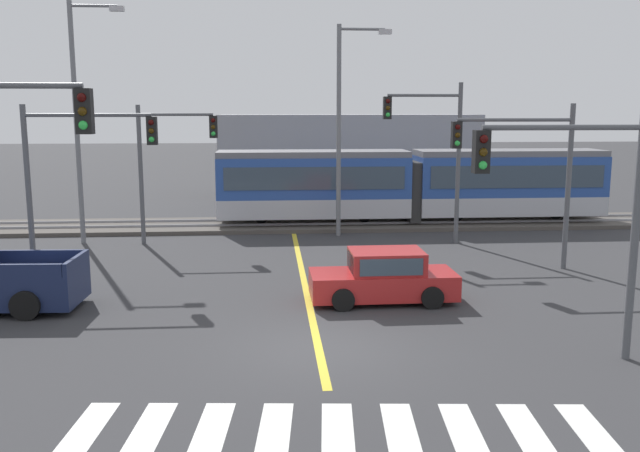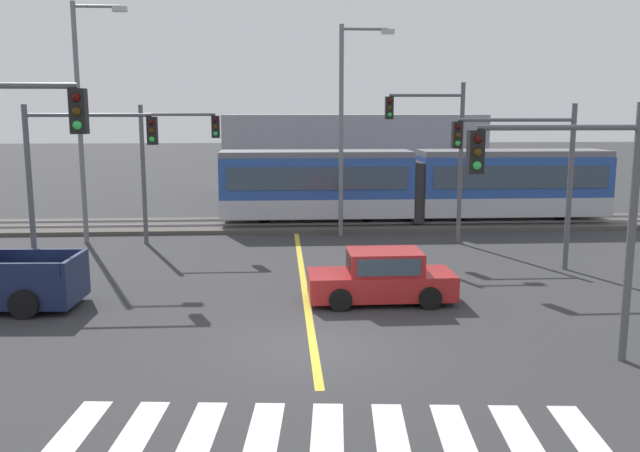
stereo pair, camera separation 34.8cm
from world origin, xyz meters
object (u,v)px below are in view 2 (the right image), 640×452
light_rail_tram (415,183)px  traffic_light_mid_left (75,162)px  sedan_crossing (381,278)px  street_lamp_west (83,111)px  traffic_light_mid_right (529,162)px  traffic_light_far_left (170,153)px  traffic_light_near_right (576,195)px  street_lamp_centre (346,118)px  traffic_light_far_right (437,141)px

light_rail_tram → traffic_light_mid_left: 16.36m
sedan_crossing → street_lamp_west: bearing=138.6°
traffic_light_mid_right → street_lamp_west: bearing=160.0°
traffic_light_mid_left → traffic_light_far_left: 6.18m
street_lamp_west → traffic_light_mid_right: bearing=-20.0°
light_rail_tram → traffic_light_mid_left: (-13.09, -9.64, 1.80)m
traffic_light_near_right → street_lamp_centre: 15.95m
traffic_light_far_left → traffic_light_far_right: bearing=-3.8°
traffic_light_far_right → traffic_light_far_left: size_ratio=1.16×
street_lamp_centre → street_lamp_west: bearing=-175.0°
traffic_light_mid_left → traffic_light_near_right: (12.88, -8.41, -0.12)m
street_lamp_centre → sedan_crossing: bearing=-89.9°
sedan_crossing → street_lamp_centre: 11.44m
sedan_crossing → traffic_light_far_right: 9.87m
street_lamp_west → street_lamp_centre: 10.90m
traffic_light_far_left → street_lamp_centre: size_ratio=0.63×
light_rail_tram → sedan_crossing: light_rail_tram is taller
light_rail_tram → traffic_light_far_right: traffic_light_far_right is taller
sedan_crossing → traffic_light_near_right: bearing=-56.1°
light_rail_tram → street_lamp_west: bearing=-166.4°
traffic_light_mid_right → traffic_light_mid_left: traffic_light_mid_right is taller
traffic_light_near_right → street_lamp_west: bearing=134.3°
sedan_crossing → traffic_light_mid_left: traffic_light_mid_left is taller
traffic_light_mid_right → traffic_light_far_left: size_ratio=1.00×
traffic_light_mid_right → street_lamp_west: 17.55m
traffic_light_mid_right → street_lamp_centre: 8.98m
street_lamp_west → traffic_light_mid_left: bearing=-77.7°
light_rail_tram → traffic_light_far_left: bearing=-160.7°
street_lamp_centre → traffic_light_mid_right: bearing=-51.2°
traffic_light_far_right → traffic_light_far_left: bearing=176.2°
street_lamp_west → traffic_light_near_right: bearing=-45.7°
traffic_light_far_right → traffic_light_far_left: (-10.92, 0.73, -0.50)m
traffic_light_far_right → traffic_light_far_left: 10.96m
light_rail_tram → sedan_crossing: (-3.58, -13.06, -1.35)m
traffic_light_near_right → traffic_light_far_left: bearing=127.1°
light_rail_tram → street_lamp_west: size_ratio=1.89×
sedan_crossing → traffic_light_far_left: bearing=128.7°
street_lamp_west → street_lamp_centre: street_lamp_west is taller
traffic_light_mid_left → traffic_light_far_right: bearing=21.3°
traffic_light_mid_right → traffic_light_far_right: 5.30m
light_rail_tram → traffic_light_far_right: 5.08m
light_rail_tram → traffic_light_far_left: size_ratio=3.24×
street_lamp_west → street_lamp_centre: size_ratio=1.08×
traffic_light_mid_right → street_lamp_west: (-16.41, 5.96, 1.71)m
traffic_light_mid_left → traffic_light_far_left: bearing=69.9°
light_rail_tram → sedan_crossing: bearing=-105.3°
traffic_light_mid_right → traffic_light_mid_left: size_ratio=1.01×
traffic_light_far_left → traffic_light_near_right: 17.83m
sedan_crossing → traffic_light_far_right: bearing=67.5°
light_rail_tram → traffic_light_near_right: 18.13m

